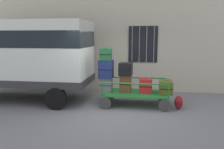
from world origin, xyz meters
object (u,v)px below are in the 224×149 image
at_px(luggage_cart, 135,94).
at_px(suitcase_midleft_bottom, 125,84).
at_px(suitcase_midleft_middle, 126,69).
at_px(suitcase_left_top, 106,54).
at_px(suitcase_left_bottom, 106,85).
at_px(suitcase_midright_bottom, 166,87).
at_px(suitcase_left_middle, 106,69).
at_px(backpack, 179,103).
at_px(suitcase_center_bottom, 145,86).
at_px(van, 26,52).

bearing_deg(luggage_cart, suitcase_midleft_bottom, -178.37).
xyz_separation_m(luggage_cart, suitcase_midleft_middle, (-0.34, -0.01, 0.87)).
bearing_deg(suitcase_midleft_bottom, luggage_cart, 1.63).
bearing_deg(suitcase_left_top, suitcase_left_bottom, -90.00).
xyz_separation_m(luggage_cart, suitcase_midright_bottom, (1.01, -0.03, 0.29)).
xyz_separation_m(suitcase_left_top, suitcase_midleft_bottom, (0.67, 0.01, -1.00)).
bearing_deg(suitcase_midleft_middle, suitcase_left_middle, 177.92).
height_order(luggage_cart, suitcase_left_top, suitcase_left_top).
distance_m(suitcase_left_bottom, backpack, 2.47).
height_order(suitcase_left_top, backpack, suitcase_left_top).
relative_size(suitcase_left_top, suitcase_center_bottom, 0.95).
height_order(van, backpack, van).
relative_size(suitcase_left_middle, backpack, 1.39).
distance_m(suitcase_left_bottom, suitcase_midleft_bottom, 0.68).
height_order(luggage_cart, suitcase_midleft_middle, suitcase_midleft_middle).
distance_m(suitcase_midleft_bottom, suitcase_center_bottom, 0.68).
xyz_separation_m(van, suitcase_left_top, (2.96, -0.14, -0.02)).
xyz_separation_m(suitcase_left_middle, suitcase_midleft_bottom, (0.67, -0.02, -0.49)).
relative_size(suitcase_midleft_bottom, suitcase_center_bottom, 1.22).
height_order(suitcase_center_bottom, backpack, suitcase_center_bottom).
distance_m(suitcase_left_top, suitcase_midleft_middle, 0.84).
relative_size(suitcase_left_middle, suitcase_center_bottom, 1.26).
bearing_deg(suitcase_left_middle, suitcase_midleft_middle, -2.08).
relative_size(suitcase_left_bottom, suitcase_midleft_bottom, 0.81).
bearing_deg(luggage_cart, van, 178.34).
relative_size(suitcase_left_bottom, suitcase_midright_bottom, 0.74).
xyz_separation_m(van, suitcase_left_middle, (2.96, -0.11, -0.53)).
bearing_deg(backpack, van, 175.72).
relative_size(van, suitcase_left_top, 10.14).
relative_size(suitcase_midright_bottom, backpack, 1.47).
relative_size(luggage_cart, suitcase_left_bottom, 4.69).
relative_size(van, luggage_cart, 2.05).
bearing_deg(suitcase_midleft_bottom, suitcase_left_bottom, -178.23).
xyz_separation_m(luggage_cart, suitcase_midleft_bottom, (-0.34, -0.01, 0.36)).
distance_m(luggage_cart, suitcase_midleft_middle, 0.94).
relative_size(van, backpack, 10.54).
distance_m(suitcase_midright_bottom, backpack, 0.64).
xyz_separation_m(luggage_cart, suitcase_left_middle, (-1.01, 0.01, 0.85)).
xyz_separation_m(suitcase_left_middle, suitcase_center_bottom, (1.35, 0.01, -0.54)).
height_order(suitcase_left_top, suitcase_midleft_middle, suitcase_left_top).
bearing_deg(suitcase_midleft_bottom, suitcase_left_top, -179.06).
height_order(suitcase_left_bottom, backpack, suitcase_left_bottom).
relative_size(van, suitcase_midleft_middle, 9.91).
bearing_deg(van, suitcase_midright_bottom, -1.69).
height_order(van, suitcase_left_middle, van).
distance_m(suitcase_midleft_bottom, suitcase_midleft_middle, 0.51).
bearing_deg(suitcase_left_middle, suitcase_left_bottom, -90.00).
xyz_separation_m(suitcase_left_bottom, suitcase_midright_bottom, (2.02, -0.00, -0.02)).
relative_size(suitcase_left_middle, suitcase_midright_bottom, 0.95).
xyz_separation_m(suitcase_left_middle, suitcase_midleft_middle, (0.67, -0.02, 0.02)).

